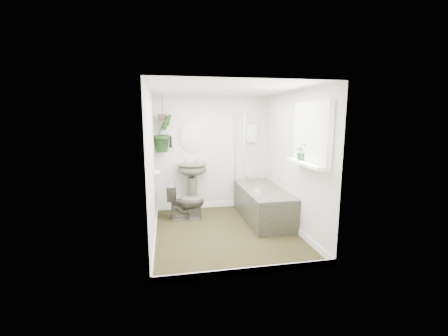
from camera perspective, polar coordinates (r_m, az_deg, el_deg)
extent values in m
cube|color=black|center=(5.08, 0.33, -12.16)|extent=(2.30, 2.80, 0.02)
cube|color=white|center=(4.72, 0.36, 14.92)|extent=(2.30, 2.80, 0.02)
cube|color=white|center=(6.14, -2.24, 2.92)|extent=(2.30, 0.02, 2.30)
cube|color=white|center=(3.41, 5.00, -2.79)|extent=(2.30, 0.02, 2.30)
cube|color=white|center=(4.68, -13.73, 0.43)|extent=(0.02, 2.80, 2.30)
cube|color=white|center=(5.11, 13.20, 1.25)|extent=(0.02, 2.80, 2.30)
cube|color=white|center=(5.05, 0.33, -11.53)|extent=(2.30, 2.80, 0.10)
cube|color=white|center=(6.21, 5.20, 6.67)|extent=(0.20, 0.10, 0.35)
ellipsoid|color=beige|center=(6.01, -6.29, 6.07)|extent=(0.46, 0.03, 0.62)
cylinder|color=black|center=(5.99, -10.09, 5.00)|extent=(0.04, 0.04, 0.22)
cylinder|color=white|center=(5.41, -12.66, -0.96)|extent=(0.11, 0.11, 0.11)
cube|color=white|center=(4.41, 16.34, 6.29)|extent=(0.08, 1.00, 0.90)
cube|color=white|center=(4.42, 15.27, 0.86)|extent=(0.18, 1.00, 0.04)
cube|color=white|center=(4.39, 15.81, 6.30)|extent=(0.01, 0.86, 0.76)
imported|color=#504F44|center=(5.61, -7.28, -6.23)|extent=(0.70, 0.42, 0.69)
imported|color=black|center=(4.55, 14.74, 2.99)|extent=(0.26, 0.23, 0.25)
imported|color=black|center=(5.87, -11.49, 6.54)|extent=(0.51, 0.49, 0.72)
imported|color=#2F2827|center=(4.90, 6.42, -4.63)|extent=(0.09, 0.09, 0.18)
cylinder|color=brown|center=(5.86, -11.59, 9.47)|extent=(0.16, 0.16, 0.12)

